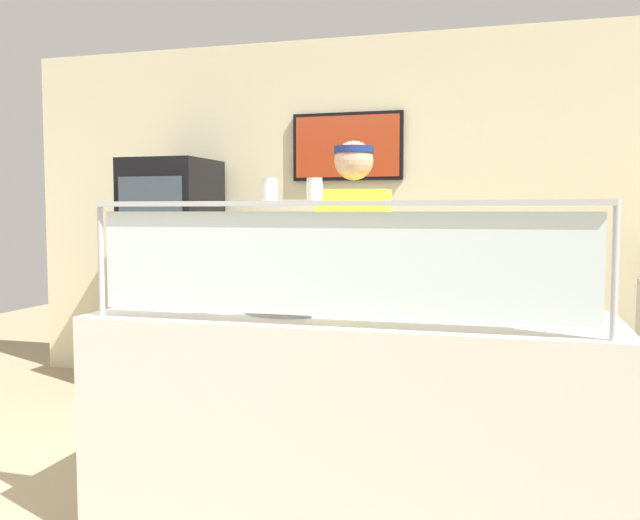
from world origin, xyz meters
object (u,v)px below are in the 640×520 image
(pizza_tray, at_px, (291,308))
(worker_figure, at_px, (354,281))
(pizza_server, at_px, (294,303))
(pepper_flake_shaker, at_px, (314,191))
(drink_fridge, at_px, (173,276))
(parmesan_shaker, at_px, (270,191))

(pizza_tray, bearing_deg, worker_figure, 82.63)
(pizza_server, distance_m, pepper_flake_shaker, 0.59)
(drink_fridge, bearing_deg, pizza_tray, -50.08)
(pepper_flake_shaker, xyz_separation_m, drink_fridge, (-1.77, 2.21, -0.57))
(pepper_flake_shaker, relative_size, worker_figure, 0.05)
(pizza_server, height_order, parmesan_shaker, parmesan_shaker)
(pizza_server, relative_size, pepper_flake_shaker, 3.30)
(parmesan_shaker, height_order, pepper_flake_shaker, parmesan_shaker)
(pizza_tray, bearing_deg, drink_fridge, 129.92)
(pepper_flake_shaker, height_order, worker_figure, worker_figure)
(pizza_tray, xyz_separation_m, pizza_server, (0.02, -0.02, 0.02))
(pizza_tray, bearing_deg, parmesan_shaker, -85.57)
(pepper_flake_shaker, xyz_separation_m, worker_figure, (-0.10, 1.12, -0.45))
(parmesan_shaker, relative_size, pepper_flake_shaker, 1.02)
(pizza_server, distance_m, parmesan_shaker, 0.57)
(parmesan_shaker, relative_size, worker_figure, 0.05)
(pizza_tray, bearing_deg, pizza_server, -48.17)
(pepper_flake_shaker, bearing_deg, pizza_tray, 121.36)
(parmesan_shaker, bearing_deg, worker_figure, 86.13)
(pizza_tray, distance_m, drink_fridge, 2.45)
(parmesan_shaker, distance_m, drink_fridge, 2.79)
(pepper_flake_shaker, height_order, drink_fridge, drink_fridge)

